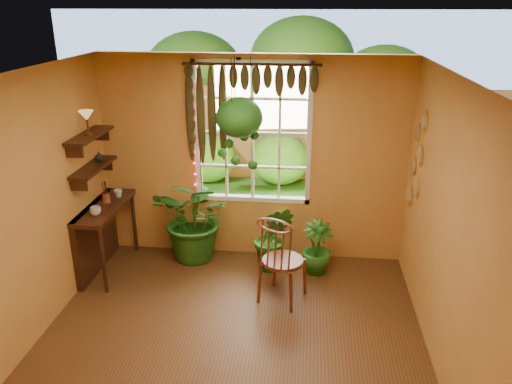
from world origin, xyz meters
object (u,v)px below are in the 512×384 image
windsor_chair (281,272)px  potted_plant_left (197,218)px  potted_plant_mid (273,238)px  counter_ledge (99,230)px  hanging_basket (239,123)px

windsor_chair → potted_plant_left: windsor_chair is taller
potted_plant_left → potted_plant_mid: 1.07m
windsor_chair → potted_plant_mid: 0.73m
windsor_chair → potted_plant_mid: size_ratio=1.41×
counter_ledge → potted_plant_left: potted_plant_left is taller
counter_ledge → windsor_chair: 2.43m
counter_ledge → hanging_basket: size_ratio=0.90×
counter_ledge → potted_plant_mid: size_ratio=1.33×
potted_plant_mid → potted_plant_left: bearing=169.5°
counter_ledge → potted_plant_left: size_ratio=1.01×
windsor_chair → hanging_basket: (-0.57, 0.75, 1.56)m
counter_ledge → potted_plant_mid: potted_plant_mid is taller
windsor_chair → hanging_basket: bearing=149.4°
potted_plant_left → hanging_basket: bearing=-13.9°
potted_plant_left → hanging_basket: hanging_basket is taller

